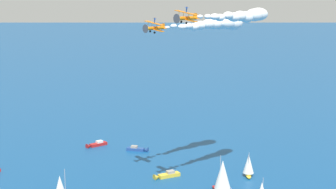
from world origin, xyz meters
The scene contains 11 objects.
motorboat_near_centre centered at (29.41, -35.15, 0.61)m, with size 7.99×3.61×2.25m.
motorboat_offshore centered at (46.13, -32.88, 0.64)m, with size 5.15×8.28×2.36m.
sailboat_trailing centered at (-13.66, -27.93, 3.54)m, with size 4.35×6.18×7.75m.
motorboat_ahead centered at (8.17, -15.30, 0.66)m, with size 6.64×8.07×2.43m.
sailboat_outer_ring_b centered at (-11.62, -11.58, 4.86)m, with size 8.23×6.50×10.65m.
biplane_lead centered at (-6.90, 2.87, 48.99)m, with size 7.36×7.11×3.65m.
wingwalker_lead centered at (-7.16, 2.99, 51.13)m, with size 1.44×0.61×1.53m.
smoke_trail_lead centered at (-14.83, -19.08, 48.85)m, with size 12.07×27.64×4.41m.
biplane_wingman centered at (6.12, -4.84, 45.77)m, with size 7.36×7.11×3.65m.
wingwalker_wingman centered at (5.86, -4.73, 47.90)m, with size 1.44×0.61×1.53m.
smoke_trail_wingman centered at (-3.05, -28.67, 45.88)m, with size 14.41×29.61×4.69m.
Camera 1 is at (-62.00, 118.85, 54.78)m, focal length 56.25 mm.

